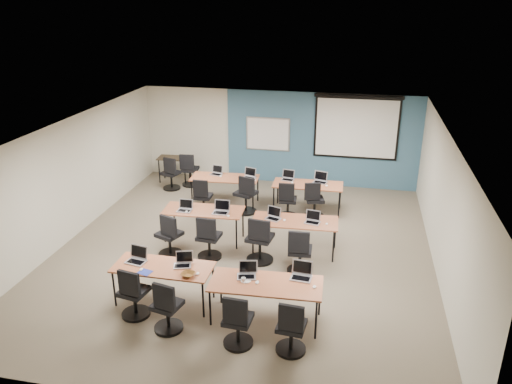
% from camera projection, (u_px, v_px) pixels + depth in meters
% --- Properties ---
extents(floor, '(8.00, 9.00, 0.02)m').
position_uv_depth(floor, '(244.00, 251.00, 10.89)').
color(floor, '#6B6354').
rests_on(floor, ground).
extents(ceiling, '(8.00, 9.00, 0.02)m').
position_uv_depth(ceiling, '(242.00, 131.00, 9.90)').
color(ceiling, white).
rests_on(ceiling, ground).
extents(wall_back, '(8.00, 0.04, 2.70)m').
position_uv_depth(wall_back, '(278.00, 137.00, 14.49)').
color(wall_back, beige).
rests_on(wall_back, ground).
extents(wall_front, '(8.00, 0.04, 2.70)m').
position_uv_depth(wall_front, '(162.00, 323.00, 6.30)').
color(wall_front, beige).
rests_on(wall_front, ground).
extents(wall_left, '(0.04, 9.00, 2.70)m').
position_uv_depth(wall_left, '(69.00, 180.00, 11.16)').
color(wall_left, beige).
rests_on(wall_left, ground).
extents(wall_right, '(0.04, 9.00, 2.70)m').
position_uv_depth(wall_right, '(444.00, 209.00, 9.63)').
color(wall_right, beige).
rests_on(wall_right, ground).
extents(blue_accent_panel, '(5.50, 0.04, 2.70)m').
position_uv_depth(blue_accent_panel, '(322.00, 140.00, 14.22)').
color(blue_accent_panel, '#3D5977').
rests_on(blue_accent_panel, wall_back).
extents(whiteboard, '(1.28, 0.03, 0.98)m').
position_uv_depth(whiteboard, '(268.00, 134.00, 14.44)').
color(whiteboard, '#A4ADB2').
rests_on(whiteboard, wall_back).
extents(projector_screen, '(2.40, 0.10, 1.82)m').
position_uv_depth(projector_screen, '(357.00, 124.00, 13.79)').
color(projector_screen, black).
rests_on(projector_screen, wall_back).
extents(training_table_front_left, '(1.77, 0.74, 0.73)m').
position_uv_depth(training_table_front_left, '(163.00, 269.00, 8.85)').
color(training_table_front_left, '#965C2C').
rests_on(training_table_front_left, floor).
extents(training_table_front_right, '(1.89, 0.79, 0.73)m').
position_uv_depth(training_table_front_right, '(266.00, 285.00, 8.34)').
color(training_table_front_right, '#965C33').
rests_on(training_table_front_right, floor).
extents(training_table_mid_left, '(1.79, 0.74, 0.73)m').
position_uv_depth(training_table_mid_left, '(203.00, 212.00, 11.17)').
color(training_table_mid_left, brown).
rests_on(training_table_mid_left, floor).
extents(training_table_mid_right, '(1.82, 0.76, 0.73)m').
position_uv_depth(training_table_mid_right, '(295.00, 222.00, 10.64)').
color(training_table_mid_right, olive).
rests_on(training_table_mid_right, floor).
extents(training_table_back_left, '(1.78, 0.74, 0.73)m').
position_uv_depth(training_table_back_left, '(225.00, 179.00, 13.16)').
color(training_table_back_left, brown).
rests_on(training_table_back_left, floor).
extents(training_table_back_right, '(1.77, 0.74, 0.73)m').
position_uv_depth(training_table_back_right, '(308.00, 186.00, 12.69)').
color(training_table_back_right, '#9A5D38').
rests_on(training_table_back_right, floor).
extents(laptop_0, '(0.35, 0.30, 0.27)m').
position_uv_depth(laptop_0, '(137.00, 258.00, 8.99)').
color(laptop_0, '#B7B7C0').
rests_on(laptop_0, training_table_front_left).
extents(mouse_0, '(0.08, 0.10, 0.03)m').
position_uv_depth(mouse_0, '(141.00, 269.00, 8.71)').
color(mouse_0, white).
rests_on(mouse_0, training_table_front_left).
extents(task_chair_0, '(0.50, 0.50, 0.98)m').
position_uv_depth(task_chair_0, '(133.00, 297.00, 8.52)').
color(task_chair_0, black).
rests_on(task_chair_0, floor).
extents(laptop_1, '(0.31, 0.26, 0.24)m').
position_uv_depth(laptop_1, '(183.00, 262.00, 8.85)').
color(laptop_1, '#A8A8B2').
rests_on(laptop_1, training_table_front_left).
extents(mouse_1, '(0.09, 0.11, 0.03)m').
position_uv_depth(mouse_1, '(198.00, 274.00, 8.58)').
color(mouse_1, white).
rests_on(mouse_1, training_table_front_left).
extents(task_chair_1, '(0.49, 0.49, 0.97)m').
position_uv_depth(task_chair_1, '(167.00, 311.00, 8.16)').
color(task_chair_1, black).
rests_on(task_chair_1, floor).
extents(laptop_2, '(0.32, 0.27, 0.24)m').
position_uv_depth(laptop_2, '(247.00, 273.00, 8.52)').
color(laptop_2, '#B2B2BA').
rests_on(laptop_2, training_table_front_right).
extents(mouse_2, '(0.09, 0.12, 0.04)m').
position_uv_depth(mouse_2, '(257.00, 282.00, 8.32)').
color(mouse_2, white).
rests_on(mouse_2, training_table_front_right).
extents(task_chair_2, '(0.49, 0.49, 0.97)m').
position_uv_depth(task_chair_2, '(237.00, 325.00, 7.80)').
color(task_chair_2, black).
rests_on(task_chair_2, floor).
extents(laptop_3, '(0.35, 0.30, 0.27)m').
position_uv_depth(laptop_3, '(301.00, 274.00, 8.47)').
color(laptop_3, '#B8B7BC').
rests_on(laptop_3, training_table_front_right).
extents(mouse_3, '(0.07, 0.10, 0.03)m').
position_uv_depth(mouse_3, '(314.00, 287.00, 8.19)').
color(mouse_3, white).
rests_on(mouse_3, training_table_front_right).
extents(task_chair_3, '(0.48, 0.48, 0.97)m').
position_uv_depth(task_chair_3, '(291.00, 332.00, 7.65)').
color(task_chair_3, black).
rests_on(task_chair_3, floor).
extents(laptop_4, '(0.31, 0.26, 0.24)m').
position_uv_depth(laptop_4, '(185.00, 208.00, 11.10)').
color(laptop_4, silver).
rests_on(laptop_4, training_table_mid_left).
extents(mouse_4, '(0.09, 0.12, 0.04)m').
position_uv_depth(mouse_4, '(187.00, 212.00, 11.02)').
color(mouse_4, white).
rests_on(mouse_4, training_table_mid_left).
extents(task_chair_4, '(0.55, 0.52, 1.00)m').
position_uv_depth(task_chair_4, '(169.00, 239.00, 10.52)').
color(task_chair_4, black).
rests_on(task_chair_4, floor).
extents(laptop_5, '(0.35, 0.30, 0.26)m').
position_uv_depth(laptop_5, '(221.00, 210.00, 11.00)').
color(laptop_5, '#B1B1B1').
rests_on(laptop_5, training_table_mid_left).
extents(mouse_5, '(0.08, 0.10, 0.03)m').
position_uv_depth(mouse_5, '(228.00, 216.00, 10.82)').
color(mouse_5, white).
rests_on(mouse_5, training_table_mid_left).
extents(task_chair_5, '(0.52, 0.52, 1.00)m').
position_uv_depth(task_chair_5, '(209.00, 241.00, 10.44)').
color(task_chair_5, black).
rests_on(task_chair_5, floor).
extents(laptop_6, '(0.32, 0.27, 0.24)m').
position_uv_depth(laptop_6, '(273.00, 216.00, 10.71)').
color(laptop_6, silver).
rests_on(laptop_6, training_table_mid_right).
extents(mouse_6, '(0.08, 0.10, 0.03)m').
position_uv_depth(mouse_6, '(284.00, 220.00, 10.62)').
color(mouse_6, white).
rests_on(mouse_6, training_table_mid_right).
extents(task_chair_6, '(0.57, 0.57, 1.04)m').
position_uv_depth(task_chair_6, '(260.00, 243.00, 10.29)').
color(task_chair_6, black).
rests_on(task_chair_6, floor).
extents(laptop_7, '(0.31, 0.27, 0.24)m').
position_uv_depth(laptop_7, '(313.00, 220.00, 10.53)').
color(laptop_7, '#A7A7AD').
rests_on(laptop_7, training_table_mid_right).
extents(mouse_7, '(0.07, 0.10, 0.03)m').
position_uv_depth(mouse_7, '(327.00, 224.00, 10.45)').
color(mouse_7, white).
rests_on(mouse_7, training_table_mid_right).
extents(task_chair_7, '(0.51, 0.51, 0.99)m').
position_uv_depth(task_chair_7, '(300.00, 255.00, 9.87)').
color(task_chair_7, black).
rests_on(task_chair_7, floor).
extents(laptop_8, '(0.30, 0.26, 0.23)m').
position_uv_depth(laptop_8, '(217.00, 172.00, 13.34)').
color(laptop_8, '#A1A1AE').
rests_on(laptop_8, training_table_back_left).
extents(mouse_8, '(0.07, 0.10, 0.03)m').
position_uv_depth(mouse_8, '(221.00, 176.00, 13.19)').
color(mouse_8, white).
rests_on(mouse_8, training_table_back_left).
extents(task_chair_8, '(0.47, 0.47, 0.95)m').
position_uv_depth(task_chair_8, '(203.00, 199.00, 12.61)').
color(task_chair_8, black).
rests_on(task_chair_8, floor).
extents(laptop_9, '(0.33, 0.28, 0.25)m').
position_uv_depth(laptop_9, '(250.00, 175.00, 13.10)').
color(laptop_9, silver).
rests_on(laptop_9, training_table_back_left).
extents(mouse_9, '(0.06, 0.09, 0.03)m').
position_uv_depth(mouse_9, '(255.00, 180.00, 12.89)').
color(mouse_9, white).
rests_on(mouse_9, training_table_back_left).
extents(task_chair_9, '(0.57, 0.55, 1.03)m').
position_uv_depth(task_chair_9, '(246.00, 198.00, 12.63)').
color(task_chair_9, black).
rests_on(task_chair_9, floor).
extents(laptop_10, '(0.32, 0.27, 0.25)m').
position_uv_depth(laptop_10, '(288.00, 177.00, 12.96)').
color(laptop_10, silver).
rests_on(laptop_10, training_table_back_right).
extents(mouse_10, '(0.08, 0.10, 0.03)m').
position_uv_depth(mouse_10, '(292.00, 182.00, 12.74)').
color(mouse_10, white).
rests_on(mouse_10, training_table_back_right).
extents(task_chair_10, '(0.47, 0.47, 0.96)m').
position_uv_depth(task_chair_10, '(287.00, 203.00, 12.39)').
color(task_chair_10, black).
rests_on(task_chair_10, floor).
extents(laptop_11, '(0.35, 0.30, 0.26)m').
position_uv_depth(laptop_11, '(320.00, 180.00, 12.78)').
color(laptop_11, '#B6B6B6').
rests_on(laptop_11, training_table_back_right).
extents(mouse_11, '(0.09, 0.12, 0.04)m').
position_uv_depth(mouse_11, '(327.00, 186.00, 12.53)').
color(mouse_11, white).
rests_on(mouse_11, training_table_back_right).
extents(task_chair_11, '(0.49, 0.48, 0.97)m').
position_uv_depth(task_chair_11, '(314.00, 203.00, 12.40)').
color(task_chair_11, black).
rests_on(task_chair_11, floor).
extents(blue_mousepad, '(0.27, 0.24, 0.01)m').
position_uv_depth(blue_mousepad, '(145.00, 272.00, 8.64)').
color(blue_mousepad, '#2535A1').
rests_on(blue_mousepad, training_table_front_left).
extents(snack_bowl, '(0.30, 0.30, 0.06)m').
position_uv_depth(snack_bowl, '(188.00, 274.00, 8.52)').
color(snack_bowl, olive).
rests_on(snack_bowl, training_table_front_left).
extents(snack_plate, '(0.21, 0.21, 0.01)m').
position_uv_depth(snack_plate, '(246.00, 281.00, 8.38)').
color(snack_plate, white).
rests_on(snack_plate, training_table_front_right).
extents(coffee_cup, '(0.07, 0.07, 0.05)m').
position_uv_depth(coffee_cup, '(244.00, 280.00, 8.34)').
color(coffee_cup, white).
rests_on(coffee_cup, snack_plate).
extents(utility_table, '(0.92, 0.51, 0.75)m').
position_uv_depth(utility_table, '(174.00, 160.00, 14.71)').
color(utility_table, black).
rests_on(utility_table, floor).
extents(spare_chair_a, '(0.51, 0.51, 0.99)m').
position_uv_depth(spare_chair_a, '(190.00, 172.00, 14.46)').
color(spare_chair_a, black).
rests_on(spare_chair_a, floor).
extents(spare_chair_b, '(0.51, 0.50, 0.98)m').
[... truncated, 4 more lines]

